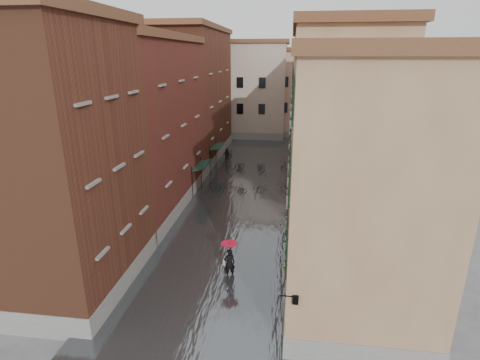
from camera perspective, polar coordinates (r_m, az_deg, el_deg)
The scene contains 16 objects.
ground at distance 21.59m, azimuth -4.02°, elevation -13.83°, with size 120.00×120.00×0.00m, color #575759.
floodwater at distance 33.11m, azimuth 0.44°, elevation -1.67°, with size 10.00×60.00×0.20m, color #494D50.
building_left_near at distance 19.85m, azimuth -25.93°, elevation 1.93°, with size 6.00×8.00×13.00m, color brown.
building_left_mid at distance 29.43m, azimuth -14.33°, elevation 7.62°, with size 6.00×14.00×12.50m, color #5C201D.
building_left_far at distance 43.45m, azimuth -7.08°, elevation 12.41°, with size 6.00×16.00×14.00m, color brown.
building_right_near at distance 17.14m, azimuth 17.68°, elevation -2.12°, with size 6.00×8.00×11.50m, color #906B4A.
building_right_mid at distance 27.48m, azimuth 14.15°, elevation 7.42°, with size 6.00×14.00×13.00m, color tan.
building_right_far at distance 42.34m, azimuth 11.98°, elevation 10.29°, with size 6.00×16.00×11.50m, color #906B4A.
building_end_cream at distance 56.47m, azimuth 0.62°, elevation 13.43°, with size 12.00×9.00×13.00m, color #C3B09B.
building_end_pink at distance 58.13m, azimuth 9.93°, elevation 12.81°, with size 10.00×9.00×12.00m, color tan.
awning_near at distance 32.34m, azimuth -5.84°, elevation 2.16°, with size 1.09×3.27×2.80m.
awning_far at distance 38.95m, azimuth -3.49°, elevation 5.05°, with size 1.09×3.20×2.80m.
wall_lantern at distance 14.59m, azimuth 8.37°, elevation -17.48°, with size 0.71×0.22×0.35m.
window_planters at distance 18.80m, azimuth 7.70°, elevation -6.92°, with size 0.59×8.17×0.84m.
pedestrian_main at distance 20.50m, azimuth -1.64°, elevation -11.68°, with size 0.92×0.92×2.06m.
pedestrian_far at distance 41.92m, azimuth -1.92°, elevation 3.73°, with size 0.80×0.63×1.66m, color black.
Camera 1 is at (3.87, -17.83, 11.54)m, focal length 28.00 mm.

